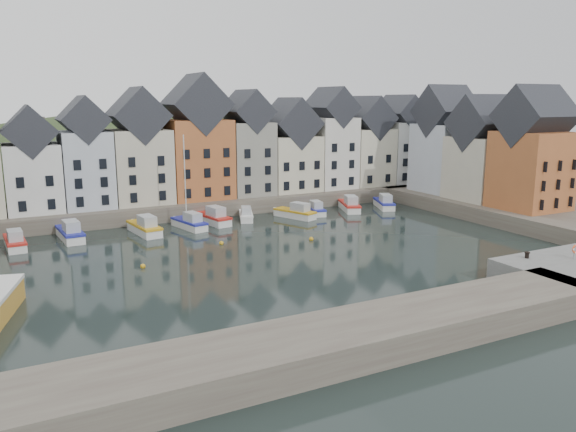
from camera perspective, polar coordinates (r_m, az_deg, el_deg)
ground at (r=58.50m, az=-0.33°, el=-4.22°), size 260.00×260.00×0.00m
far_quay at (r=85.45m, az=-9.47°, el=1.41°), size 90.00×16.00×2.00m
right_quay at (r=83.37m, az=21.97°, el=0.45°), size 14.00×54.00×2.00m
near_wall at (r=35.49m, az=1.37°, el=-13.42°), size 50.00×6.00×2.00m
hillside at (r=114.37m, az=-13.17°, el=-5.90°), size 153.60×70.40×64.00m
far_terrace at (r=83.57m, az=-7.12°, el=6.70°), size 72.37×8.16×17.78m
right_terrace at (r=84.95m, az=19.35°, el=6.24°), size 8.30×24.25×16.36m
mooring_buoys at (r=61.60m, az=-5.91°, el=-3.32°), size 20.50×5.50×0.50m
boat_a at (r=68.75m, az=-25.98°, el=-2.39°), size 2.31×6.38×2.41m
boat_b at (r=70.26m, az=-21.24°, el=-1.64°), size 2.69×7.09×2.67m
boat_c at (r=70.49m, az=-14.33°, el=-1.16°), size 3.00×7.15×2.66m
boat_d at (r=72.24m, az=-9.94°, el=-0.67°), size 3.25×6.57×12.05m
boat_e at (r=74.72m, az=-7.64°, el=-0.18°), size 3.33×7.15×2.64m
boat_f at (r=76.62m, az=-4.28°, el=0.07°), size 3.52×5.77×2.12m
boat_g at (r=77.67m, az=0.82°, el=0.33°), size 4.20×6.59×2.43m
boat_h at (r=80.40m, az=2.69°, el=0.67°), size 2.77×5.97×2.21m
boat_i at (r=83.27m, az=6.29°, el=1.07°), size 4.30×6.99×2.57m
boat_j at (r=86.03m, az=9.76°, el=1.29°), size 4.29×6.64×2.45m
mooring_bollard at (r=55.34m, az=23.11°, el=-3.64°), size 0.48×0.48×0.56m
life_ring_post at (r=56.91m, az=27.16°, el=-3.02°), size 0.80×0.17×1.30m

